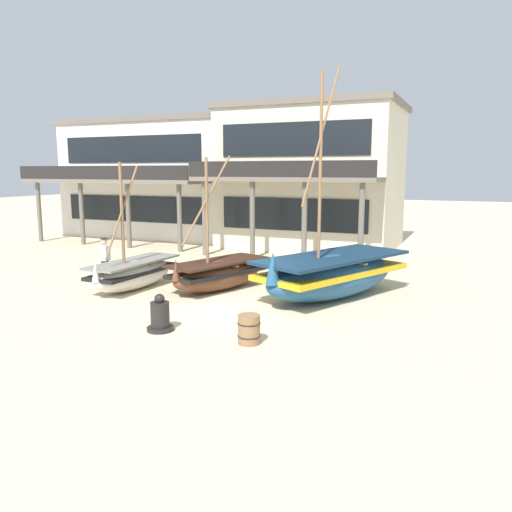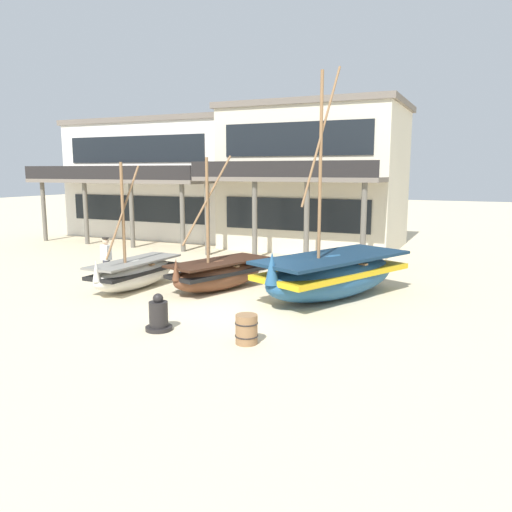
# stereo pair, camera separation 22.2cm
# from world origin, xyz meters

# --- Properties ---
(ground_plane) EXTENTS (120.00, 120.00, 0.00)m
(ground_plane) POSITION_xyz_m (0.00, 0.00, 0.00)
(ground_plane) COLOR beige
(fishing_boat_near_left) EXTENTS (1.44, 3.80, 4.29)m
(fishing_boat_near_left) POSITION_xyz_m (-4.46, 0.69, 0.55)
(fishing_boat_near_left) COLOR silver
(fishing_boat_near_left) RESTS_ON ground
(fishing_boat_centre_large) EXTENTS (4.16, 5.87, 7.09)m
(fishing_boat_centre_large) POSITION_xyz_m (2.08, 2.27, 0.76)
(fishing_boat_centre_large) COLOR #23517A
(fishing_boat_centre_large) RESTS_ON ground
(fishing_boat_far_right) EXTENTS (2.53, 3.98, 4.51)m
(fishing_boat_far_right) POSITION_xyz_m (-1.73, 1.72, 0.56)
(fishing_boat_far_right) COLOR brown
(fishing_boat_far_right) RESTS_ON ground
(fisherman_by_hull) EXTENTS (0.39, 0.27, 1.68)m
(fisherman_by_hull) POSITION_xyz_m (-5.77, 0.83, 0.83)
(fisherman_by_hull) COLOR #33333D
(fisherman_by_hull) RESTS_ON ground
(capstan_winch) EXTENTS (0.68, 0.68, 0.96)m
(capstan_winch) POSITION_xyz_m (-0.97, -2.82, 0.38)
(capstan_winch) COLOR black
(capstan_winch) RESTS_ON ground
(wooden_barrel) EXTENTS (0.56, 0.56, 0.70)m
(wooden_barrel) POSITION_xyz_m (1.50, -2.81, 0.35)
(wooden_barrel) COLOR olive
(wooden_barrel) RESTS_ON ground
(harbor_building_main) EXTENTS (9.06, 8.54, 7.36)m
(harbor_building_main) POSITION_xyz_m (-1.97, 12.79, 3.69)
(harbor_building_main) COLOR beige
(harbor_building_main) RESTS_ON ground
(harbor_building_annex) EXTENTS (11.37, 8.39, 7.02)m
(harbor_building_annex) POSITION_xyz_m (-12.06, 13.37, 3.52)
(harbor_building_annex) COLOR white
(harbor_building_annex) RESTS_ON ground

